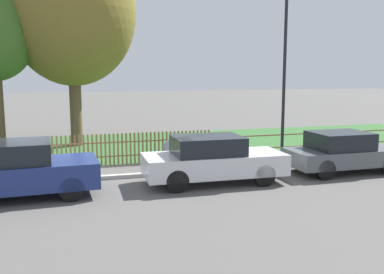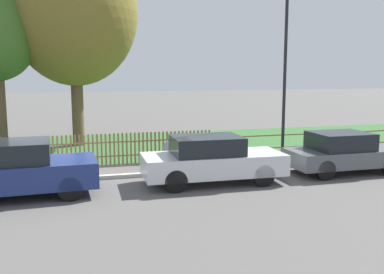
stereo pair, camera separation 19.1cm
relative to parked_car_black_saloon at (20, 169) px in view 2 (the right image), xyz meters
The scene contains 10 objects.
ground_plane 1.51m from the parked_car_black_saloon, 68.85° to the left, with size 120.00×120.00×0.00m, color #565451.
kerb_stone 1.56m from the parked_car_black_saloon, 70.32° to the left, with size 39.46×0.20×0.12m, color #B2ADA3.
grass_strip 7.14m from the parked_car_black_saloon, 86.18° to the left, with size 39.46×7.54×0.01m, color #33602D.
park_fence 3.37m from the parked_car_black_saloon, 81.93° to the left, with size 39.46×0.05×1.13m.
parked_car_black_saloon is the anchor object (origin of this frame).
parked_car_navy_estate 5.29m from the parked_car_black_saloon, ahead, with size 4.20×1.73×1.41m.
parked_car_red_compact 9.85m from the parked_car_black_saloon, ahead, with size 3.78×1.67×1.34m.
covered_motorcycle 5.68m from the parked_car_black_saloon, 24.26° to the left, with size 1.80×0.89×1.15m.
tree_mid_park 9.52m from the parked_car_black_saloon, 78.63° to the left, with size 5.49×5.49×8.97m.
street_lamp 9.27m from the parked_car_black_saloon, 10.96° to the left, with size 0.20×0.79×6.60m.
Camera 2 is at (0.97, -12.98, 3.27)m, focal length 40.00 mm.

